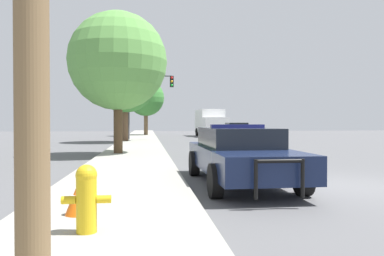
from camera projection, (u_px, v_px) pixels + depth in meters
name	position (u px, v px, depth m)	size (l,w,h in m)	color
ground_plane	(336.00, 186.00, 8.99)	(110.00, 110.00, 0.00)	#565659
sidewalk_left	(121.00, 188.00, 8.38)	(3.00, 110.00, 0.13)	#99968C
police_car	(239.00, 154.00, 9.30)	(2.13, 5.35, 1.48)	#141E3D
fire_hydrant	(86.00, 196.00, 4.75)	(0.62, 0.27, 0.87)	gold
traffic_light	(147.00, 93.00, 30.02)	(3.69, 0.35, 5.28)	#424247
car_background_oncoming	(237.00, 131.00, 29.69)	(2.08, 4.26, 1.48)	black
box_truck	(210.00, 122.00, 39.89)	(2.79, 6.77, 2.88)	silver
tree_sidewalk_far	(146.00, 98.00, 40.90)	(4.01, 4.01, 6.07)	brown
tree_sidewalk_mid	(125.00, 81.00, 27.93)	(4.73, 4.73, 6.83)	brown
tree_sidewalk_near	(118.00, 61.00, 16.89)	(4.44, 4.44, 6.38)	#4C3823
traffic_cone	(78.00, 198.00, 5.68)	(0.40, 0.40, 0.49)	orange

